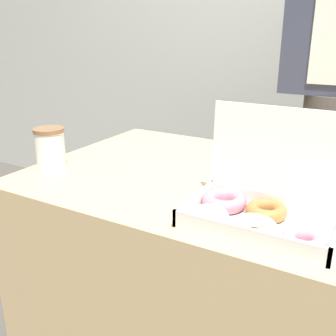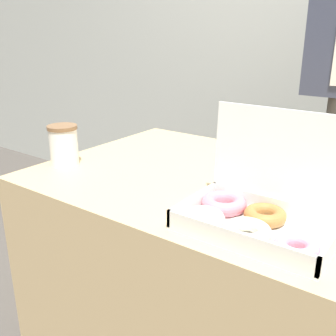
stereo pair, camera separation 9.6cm
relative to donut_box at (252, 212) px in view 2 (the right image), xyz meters
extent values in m
cube|color=tan|center=(-0.17, 0.24, -0.42)|extent=(1.20, 0.79, 0.76)
cube|color=white|center=(0.02, -0.01, -0.04)|extent=(0.33, 0.21, 0.01)
cube|color=white|center=(-0.15, -0.01, -0.01)|extent=(0.01, 0.21, 0.04)
cube|color=white|center=(0.18, -0.01, -0.01)|extent=(0.01, 0.21, 0.04)
cube|color=white|center=(0.02, -0.11, -0.01)|extent=(0.33, 0.01, 0.04)
cube|color=white|center=(0.02, 0.09, -0.01)|extent=(0.33, 0.01, 0.04)
cube|color=white|center=(0.02, 0.10, 0.11)|extent=(0.33, 0.02, 0.21)
torus|color=white|center=(-0.09, -0.06, -0.02)|extent=(0.14, 0.14, 0.03)
torus|color=pink|center=(-0.09, 0.04, -0.02)|extent=(0.13, 0.13, 0.03)
torus|color=silver|center=(0.02, -0.06, -0.02)|extent=(0.14, 0.14, 0.03)
torus|color=#A87038|center=(0.02, 0.04, -0.02)|extent=(0.13, 0.13, 0.03)
torus|color=pink|center=(0.12, -0.06, -0.02)|extent=(0.13, 0.13, 0.03)
cylinder|color=white|center=(-0.69, 0.05, 0.02)|extent=(0.09, 0.09, 0.12)
cylinder|color=brown|center=(-0.69, 0.05, 0.09)|extent=(0.10, 0.10, 0.01)
camera|label=1|loc=(0.24, -0.81, 0.38)|focal=42.00mm
camera|label=2|loc=(0.32, -0.75, 0.38)|focal=42.00mm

